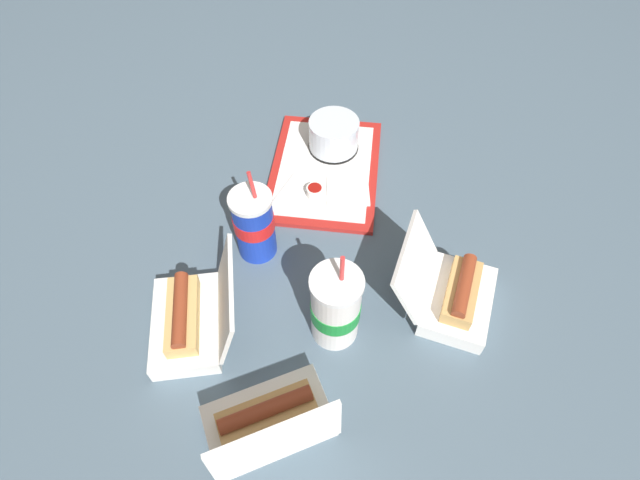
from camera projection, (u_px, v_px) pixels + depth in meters
name	position (u px, v px, depth m)	size (l,w,h in m)	color
ground_plane	(305.00, 253.00, 1.09)	(3.20, 3.20, 0.00)	#4C6070
food_tray	(325.00, 170.00, 1.23)	(0.38, 0.28, 0.01)	red
cake_container	(334.00, 136.00, 1.24)	(0.13, 0.13, 0.08)	black
ketchup_cup	(315.00, 191.00, 1.16)	(0.04, 0.04, 0.02)	white
napkin_stack	(348.00, 190.00, 1.18)	(0.10, 0.10, 0.00)	white
plastic_fork	(286.00, 188.00, 1.18)	(0.11, 0.01, 0.01)	white
clamshell_hotdog_right	(454.00, 294.00, 0.98)	(0.21, 0.22, 0.15)	white
clamshell_hotdog_back	(190.00, 319.00, 0.95)	(0.24, 0.22, 0.16)	white
clamshell_hotdog_center	(269.00, 421.00, 0.83)	(0.22, 0.25, 0.16)	white
soda_cup_left	(254.00, 224.00, 1.03)	(0.09, 0.09, 0.23)	#1938B7
soda_cup_front	(336.00, 307.00, 0.91)	(0.10, 0.10, 0.24)	white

